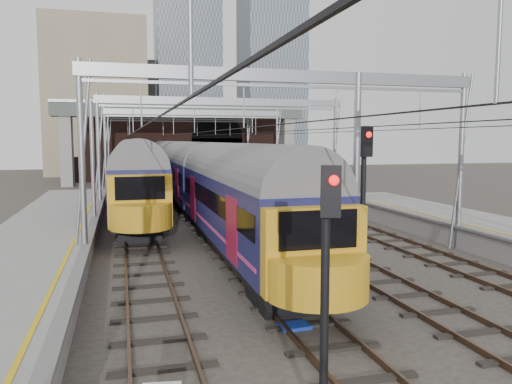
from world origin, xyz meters
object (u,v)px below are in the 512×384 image
object	(u,v)px
signal_near_left	(327,266)
signal_near_centre	(364,190)
train_main	(178,168)
train_second	(130,165)

from	to	relation	value
signal_near_left	signal_near_centre	size ratio (longest dim) A/B	0.85
train_main	signal_near_left	xyz separation A→B (m)	(-1.51, -37.11, 0.41)
train_second	signal_near_centre	distance (m)	34.91
train_second	signal_near_centre	xyz separation A→B (m)	(6.91, -34.21, 0.79)
signal_near_centre	train_main	bearing A→B (deg)	77.34
signal_near_left	signal_near_centre	bearing A→B (deg)	79.06
signal_near_left	signal_near_centre	xyz separation A→B (m)	(4.43, 7.30, 0.46)
train_main	signal_near_centre	xyz separation A→B (m)	(2.91, -29.80, 0.87)
train_second	signal_near_left	bearing A→B (deg)	-86.57
train_main	signal_near_left	size ratio (longest dim) A/B	14.28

